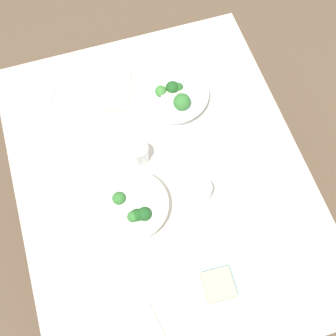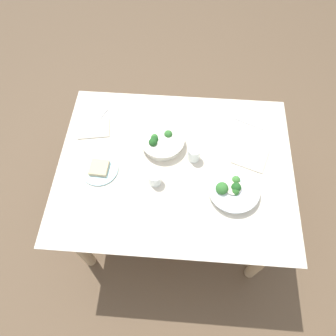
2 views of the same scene
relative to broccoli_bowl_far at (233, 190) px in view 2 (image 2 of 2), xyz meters
The scene contains 12 objects.
ground_plane 0.82m from the broccoli_bowl_far, 24.44° to the right, with size 6.00×6.00×0.00m, color brown.
dining_table 0.37m from the broccoli_bowl_far, 24.44° to the right, with size 1.34×1.05×0.71m.
broccoli_bowl_far is the anchor object (origin of this frame).
broccoli_bowl_near 0.49m from the broccoli_bowl_far, 34.94° to the right, with size 0.26×0.26×0.09m.
bread_side_plate 0.75m from the broccoli_bowl_far, ahead, with size 0.21×0.21×0.04m.
water_glass_center 0.42m from the broccoli_bowl_far, ahead, with size 0.07×0.07×0.08m, color silver.
water_glass_side 0.29m from the broccoli_bowl_far, 43.12° to the right, with size 0.07×0.07×0.09m, color silver.
fork_by_far_bowl 0.77m from the broccoli_bowl_far, 17.81° to the left, with size 0.04×0.11×0.00m.
fork_by_near_bowl 0.93m from the broccoli_bowl_far, 31.60° to the right, with size 0.05×0.10×0.00m.
table_knife_left 0.49m from the broccoli_bowl_far, 104.47° to the right, with size 0.19×0.01×0.00m, color #B7B7BC.
napkin_folded_upper 0.91m from the broccoli_bowl_far, 23.87° to the right, with size 0.19×0.14×0.01m, color #B1A997.
napkin_folded_lower 0.26m from the broccoli_bowl_far, 116.26° to the right, with size 0.19×0.17×0.01m, color #B1A997.
Camera 2 is at (-0.02, 0.90, 2.26)m, focal length 33.48 mm.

